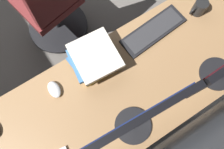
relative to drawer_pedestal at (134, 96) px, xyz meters
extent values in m
cube|color=#936D47|center=(0.14, -0.03, 0.37)|extent=(2.01, 0.67, 0.03)
cylinder|color=silver|center=(-0.80, -0.30, 0.00)|extent=(0.05, 0.05, 0.70)
cube|color=#936D47|center=(0.00, 0.00, 0.00)|extent=(0.40, 0.50, 0.69)
cube|color=silver|center=(0.00, -0.25, 0.00)|extent=(0.37, 0.01, 0.61)
cylinder|color=black|center=(0.16, 0.17, 0.39)|extent=(0.20, 0.20, 0.01)
cylinder|color=black|center=(0.16, 0.17, 0.44)|extent=(0.04, 0.04, 0.10)
cube|color=black|center=(0.16, 0.17, 0.64)|extent=(0.56, 0.06, 0.30)
cube|color=#19234C|center=(0.17, 0.16, 0.64)|extent=(0.51, 0.04, 0.26)
cylinder|color=black|center=(-0.41, 0.19, 0.39)|extent=(0.20, 0.20, 0.01)
cylinder|color=black|center=(-0.41, 0.19, 0.44)|extent=(0.04, 0.04, 0.10)
cube|color=black|center=(-0.26, -0.23, 0.39)|extent=(0.43, 0.17, 0.02)
cube|color=#2D2D30|center=(-0.26, -0.23, 0.40)|extent=(0.39, 0.14, 0.00)
ellipsoid|color=silver|center=(0.43, -0.23, 0.40)|extent=(0.06, 0.10, 0.03)
cube|color=gold|center=(0.16, -0.25, 0.40)|extent=(0.21, 0.22, 0.03)
cube|color=#38669E|center=(0.16, -0.25, 0.43)|extent=(0.26, 0.22, 0.02)
cube|color=#38669E|center=(0.16, -0.25, 0.45)|extent=(0.25, 0.23, 0.03)
cube|color=beige|center=(0.14, -0.25, 0.48)|extent=(0.26, 0.27, 0.03)
cylinder|color=black|center=(-0.57, -0.19, 0.43)|extent=(0.08, 0.08, 0.10)
torus|color=black|center=(-0.52, -0.19, 0.44)|extent=(0.06, 0.01, 0.06)
cube|color=maroon|center=(0.17, -0.99, 0.11)|extent=(0.52, 0.50, 0.07)
cylinder|color=black|center=(0.17, -0.99, -0.10)|extent=(0.05, 0.05, 0.37)
cylinder|color=black|center=(0.17, -0.99, -0.31)|extent=(0.56, 0.56, 0.03)
camera|label=1|loc=(0.30, 0.18, 1.62)|focal=35.71mm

